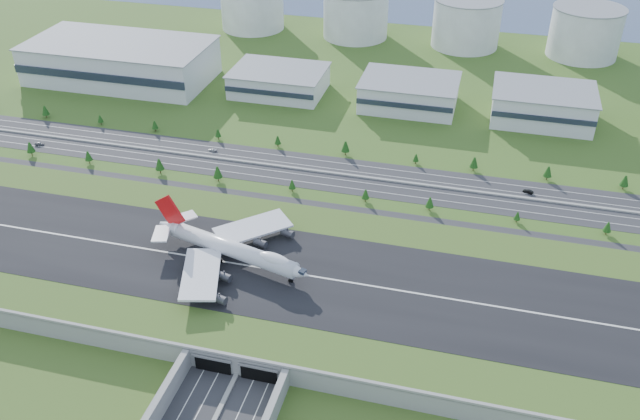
% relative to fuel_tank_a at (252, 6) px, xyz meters
% --- Properties ---
extents(ground, '(1200.00, 1200.00, 0.00)m').
position_rel_fuel_tank_a_xyz_m(ground, '(120.00, -310.00, -17.50)').
color(ground, '#304F18').
rests_on(ground, ground).
extents(airfield_deck, '(520.00, 100.00, 9.20)m').
position_rel_fuel_tank_a_xyz_m(airfield_deck, '(120.00, -310.09, -13.38)').
color(airfield_deck, gray).
rests_on(airfield_deck, ground).
extents(north_expressway, '(560.00, 36.00, 0.12)m').
position_rel_fuel_tank_a_xyz_m(north_expressway, '(120.00, -215.00, -17.44)').
color(north_expressway, '#28282B').
rests_on(north_expressway, ground).
extents(tree_row, '(503.10, 48.67, 8.48)m').
position_rel_fuel_tank_a_xyz_m(tree_row, '(120.50, -216.26, -12.66)').
color(tree_row, '#3D2819').
rests_on(tree_row, ground).
extents(hangar_west, '(120.00, 60.00, 25.00)m').
position_rel_fuel_tank_a_xyz_m(hangar_west, '(-50.00, -125.00, -5.00)').
color(hangar_west, white).
rests_on(hangar_west, ground).
extents(hangar_mid_a, '(58.00, 42.00, 15.00)m').
position_rel_fuel_tank_a_xyz_m(hangar_mid_a, '(60.00, -120.00, -10.00)').
color(hangar_mid_a, white).
rests_on(hangar_mid_a, ground).
extents(hangar_mid_b, '(58.00, 42.00, 17.00)m').
position_rel_fuel_tank_a_xyz_m(hangar_mid_b, '(145.00, -120.00, -9.00)').
color(hangar_mid_b, white).
rests_on(hangar_mid_b, ground).
extents(hangar_mid_c, '(58.00, 42.00, 19.00)m').
position_rel_fuel_tank_a_xyz_m(hangar_mid_c, '(225.00, -120.00, -8.00)').
color(hangar_mid_c, white).
rests_on(hangar_mid_c, ground).
extents(fuel_tank_a, '(50.00, 50.00, 35.00)m').
position_rel_fuel_tank_a_xyz_m(fuel_tank_a, '(0.00, 0.00, 0.00)').
color(fuel_tank_a, silver).
rests_on(fuel_tank_a, ground).
extents(fuel_tank_b, '(50.00, 50.00, 35.00)m').
position_rel_fuel_tank_a_xyz_m(fuel_tank_b, '(85.00, 0.00, 0.00)').
color(fuel_tank_b, silver).
rests_on(fuel_tank_b, ground).
extents(fuel_tank_c, '(50.00, 50.00, 35.00)m').
position_rel_fuel_tank_a_xyz_m(fuel_tank_c, '(170.00, 0.00, 0.00)').
color(fuel_tank_c, silver).
rests_on(fuel_tank_c, ground).
extents(fuel_tank_d, '(50.00, 50.00, 35.00)m').
position_rel_fuel_tank_a_xyz_m(fuel_tank_d, '(255.00, 0.00, 0.00)').
color(fuel_tank_d, silver).
rests_on(fuel_tank_d, ground).
extents(boeing_747, '(73.46, 68.58, 23.16)m').
position_rel_fuel_tank_a_xyz_m(boeing_747, '(99.34, -308.58, -2.96)').
color(boeing_747, silver).
rests_on(boeing_747, airfield_deck).
extents(car_4, '(5.42, 3.76, 1.71)m').
position_rel_fuel_tank_a_xyz_m(car_4, '(-48.11, -225.78, -16.52)').
color(car_4, slate).
rests_on(car_4, ground).
extents(car_5, '(5.47, 3.48, 1.70)m').
position_rel_fuel_tank_a_xyz_m(car_5, '(218.30, -209.16, -16.53)').
color(car_5, black).
rests_on(car_5, ground).
extents(car_7, '(5.00, 2.38, 1.41)m').
position_rel_fuel_tank_a_xyz_m(car_7, '(48.80, -207.53, -16.68)').
color(car_7, silver).
rests_on(car_7, ground).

